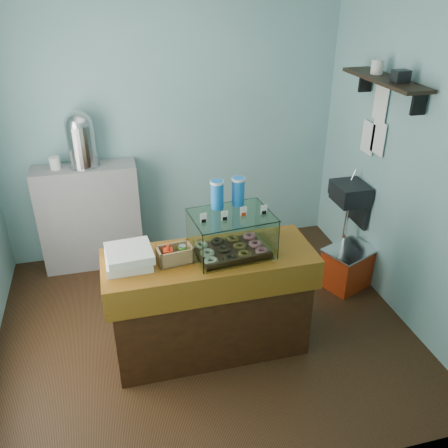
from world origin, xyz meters
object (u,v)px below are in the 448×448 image
object	(u,v)px
coffee_urn	(81,138)
red_cooler	(348,267)
counter	(210,303)
display_case	(231,230)

from	to	relation	value
coffee_urn	red_cooler	xyz separation A→B (m)	(2.39, -1.04, -1.18)
coffee_urn	counter	bearing A→B (deg)	-60.83
counter	coffee_urn	bearing A→B (deg)	119.17
counter	display_case	world-z (taller)	display_case
counter	red_cooler	size ratio (longest dim) A/B	2.82
red_cooler	coffee_urn	bearing A→B (deg)	133.52
counter	red_cooler	distance (m)	1.62
display_case	coffee_urn	distance (m)	1.89
display_case	red_cooler	size ratio (longest dim) A/B	1.10
counter	red_cooler	bearing A→B (deg)	19.73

